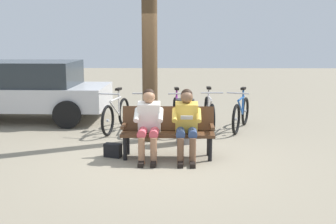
# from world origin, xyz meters

# --- Properties ---
(ground_plane) EXTENTS (40.00, 40.00, 0.00)m
(ground_plane) POSITION_xyz_m (0.00, 0.00, 0.00)
(ground_plane) COLOR gray
(bench) EXTENTS (1.61, 0.51, 0.87)m
(bench) POSITION_xyz_m (-0.18, -0.15, 0.51)
(bench) COLOR #51331E
(bench) RESTS_ON ground
(person_reading) EXTENTS (0.50, 0.77, 1.20)m
(person_reading) POSITION_xyz_m (-0.50, 0.02, 0.66)
(person_reading) COLOR gold
(person_reading) RESTS_ON ground
(person_companion) EXTENTS (0.50, 0.77, 1.20)m
(person_companion) POSITION_xyz_m (0.14, 0.01, 0.66)
(person_companion) COLOR white
(person_companion) RESTS_ON ground
(handbag) EXTENTS (0.33, 0.23, 0.24)m
(handbag) POSITION_xyz_m (0.78, -0.08, 0.12)
(handbag) COLOR black
(handbag) RESTS_ON ground
(tree_trunk) EXTENTS (0.30, 0.30, 3.87)m
(tree_trunk) POSITION_xyz_m (0.19, -1.26, 1.93)
(tree_trunk) COLOR #4C3823
(tree_trunk) RESTS_ON ground
(litter_bin) EXTENTS (0.36, 0.36, 0.87)m
(litter_bin) POSITION_xyz_m (-0.50, -1.05, 0.44)
(litter_bin) COLOR slate
(litter_bin) RESTS_ON ground
(bicycle_red) EXTENTS (0.70, 1.59, 0.94)m
(bicycle_red) POSITION_xyz_m (-1.80, -2.25, 0.36)
(bicycle_red) COLOR black
(bicycle_red) RESTS_ON ground
(bicycle_purple) EXTENTS (0.48, 1.68, 0.94)m
(bicycle_purple) POSITION_xyz_m (-1.09, -2.32, 0.36)
(bicycle_purple) COLOR black
(bicycle_purple) RESTS_ON ground
(bicycle_silver) EXTENTS (0.48, 1.68, 0.94)m
(bicycle_silver) POSITION_xyz_m (-0.36, -2.19, 0.36)
(bicycle_silver) COLOR black
(bicycle_silver) RESTS_ON ground
(bicycle_orange) EXTENTS (0.48, 1.68, 0.94)m
(bicycle_orange) POSITION_xyz_m (0.36, -2.20, 0.36)
(bicycle_orange) COLOR black
(bicycle_orange) RESTS_ON ground
(bicycle_green) EXTENTS (0.54, 1.65, 0.94)m
(bicycle_green) POSITION_xyz_m (1.00, -2.10, 0.36)
(bicycle_green) COLOR black
(bicycle_green) RESTS_ON ground
(parked_car) EXTENTS (4.24, 2.10, 1.47)m
(parked_car) POSITION_xyz_m (3.43, -3.26, 0.77)
(parked_car) COLOR silver
(parked_car) RESTS_ON ground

